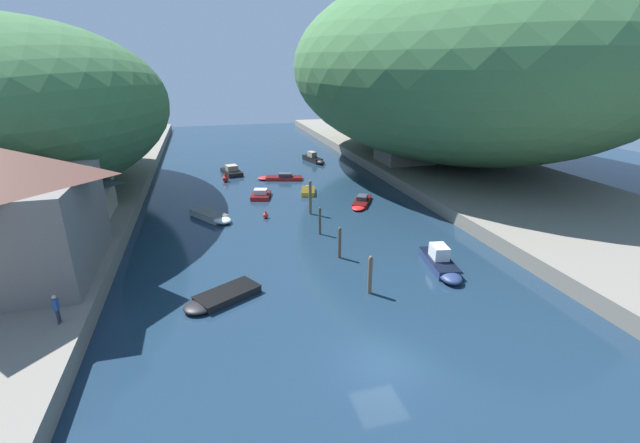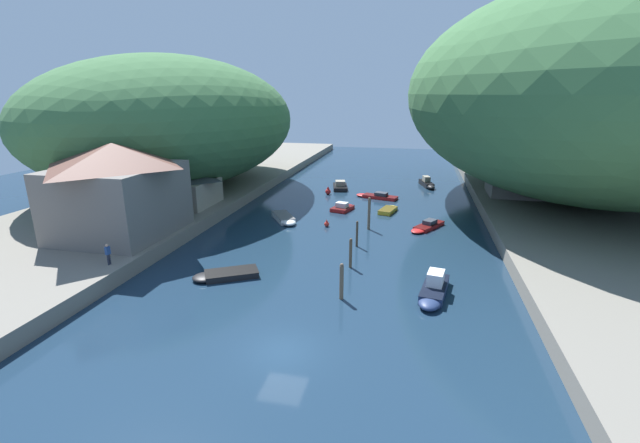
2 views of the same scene
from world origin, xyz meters
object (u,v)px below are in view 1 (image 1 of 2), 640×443
Objects in this scene: boat_far_right_bank at (361,202)px; person_by_boathouse at (56,307)px; waterfront_building at (8,212)px; boat_open_rowboat at (314,159)px; channel_buoy_far at (225,178)px; boat_yellow_tender at (442,264)px; boathouse_shed at (70,196)px; person_on_quay at (82,259)px; boat_white_cruiser at (261,194)px; boat_near_quay at (213,217)px; boat_navy_launch at (280,178)px; boat_cabin_cruiser at (219,298)px; channel_buoy_near at (266,215)px; boat_moored_right at (308,190)px; right_bank_cottage at (404,148)px; boat_red_skiff at (231,171)px.

boat_far_right_bank is 30.81m from person_by_boathouse.
waterfront_building is at bearing 33.17° from person_by_boathouse.
boat_open_rowboat is 16.40m from channel_buoy_far.
boat_yellow_tender is at bearing 74.28° from boat_open_rowboat.
boathouse_shed reaches higher than person_on_quay.
boathouse_shed is 1.70× the size of boat_white_cruiser.
boat_near_quay is 14.45m from channel_buoy_far.
boat_far_right_bank is at bearing -44.78° from channel_buoy_far.
boat_white_cruiser is at bearing 169.63° from boat_navy_launch.
person_by_boathouse is at bearing -79.00° from boathouse_shed.
boat_cabin_cruiser is 6.57× the size of channel_buoy_near.
boat_yellow_tender is at bearing -118.80° from boat_cabin_cruiser.
boat_far_right_bank is (15.70, 0.76, -0.05)m from boat_near_quay.
boat_cabin_cruiser is 4.49× the size of channel_buoy_far.
boat_far_right_bank is 3.21× the size of person_by_boathouse.
boat_yellow_tender reaches higher than boat_navy_launch.
boathouse_shed reaches higher than boat_near_quay.
boathouse_shed is at bearing 23.60° from boat_open_rowboat.
boat_cabin_cruiser is (11.90, -15.83, -3.12)m from boathouse_shed.
boathouse_shed is at bearing -143.90° from boat_white_cruiser.
channel_buoy_near is (-6.23, -7.82, 0.08)m from boat_moored_right.
boat_cabin_cruiser is (-9.17, -29.53, -0.03)m from boat_navy_launch.
boat_far_right_bank reaches higher than boat_cabin_cruiser.
boat_yellow_tender is (-11.00, -29.60, -2.78)m from right_bank_cottage.
channel_buoy_near reaches higher than boat_near_quay.
boat_cabin_cruiser is 23.21m from boat_white_cruiser.
boat_near_quay is at bearing 0.37° from boathouse_shed.
channel_buoy_far is (14.45, 25.58, -5.20)m from waterfront_building.
boathouse_shed is 32.12m from boat_yellow_tender.
channel_buoy_near is at bearing -33.38° from person_on_quay.
boat_red_skiff is 4.60m from channel_buoy_far.
waterfront_building is 34.20m from boat_red_skiff.
channel_buoy_near is (2.04, -19.68, -0.08)m from boat_red_skiff.
waterfront_building is at bearing -149.19° from channel_buoy_near.
channel_buoy_far is (2.18, 30.21, 0.22)m from boat_cabin_cruiser.
boat_navy_launch reaches higher than boat_moored_right.
channel_buoy_far is 0.71× the size of person_on_quay.
channel_buoy_far is (-3.58, 7.73, 0.16)m from boat_white_cruiser.
person_on_quay reaches higher than boat_near_quay.
boat_near_quay is 8.66m from boat_white_cruiser.
boat_moored_right is at bearing -34.34° from person_by_boathouse.
boat_cabin_cruiser is 30.29m from channel_buoy_far.
boathouse_shed is (0.38, 11.20, -2.29)m from waterfront_building.
boat_cabin_cruiser is (12.27, -4.63, -5.41)m from waterfront_building.
boat_navy_launch is at bearing -17.12° from person_on_quay.
boat_moored_right is (11.40, 22.85, -0.01)m from boat_cabin_cruiser.
right_bank_cottage is at bearing 34.15° from channel_buoy_near.
waterfront_building reaches higher than channel_buoy_far.
boat_cabin_cruiser reaches higher than boat_moored_right.
boat_white_cruiser is at bearing 20.65° from boathouse_shed.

